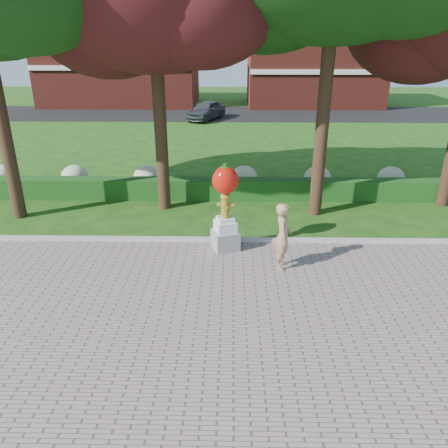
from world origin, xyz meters
TOP-DOWN VIEW (x-y plane):
  - ground at (0.00, 0.00)m, footprint 100.00×100.00m
  - walkway at (0.00, -4.00)m, footprint 40.00×14.00m
  - curb at (0.00, 3.00)m, footprint 40.00×0.18m
  - lawn_hedge at (0.00, 7.00)m, footprint 24.00×0.70m
  - hydrangea_row at (0.57, 8.00)m, footprint 20.10×1.10m
  - street at (0.00, 28.00)m, footprint 50.00×8.00m
  - building_left at (-10.00, 34.00)m, footprint 14.00×8.00m
  - building_right at (8.00, 34.00)m, footprint 12.00×8.00m
  - hydrant_sculpture at (0.32, 2.50)m, footprint 0.90×0.90m
  - woman at (1.87, 1.37)m, footprint 0.52×0.73m
  - parked_car at (-1.53, 25.00)m, footprint 3.28×4.50m

SIDE VIEW (x-z plane):
  - ground at x=0.00m, z-range 0.00..0.00m
  - street at x=0.00m, z-range 0.00..0.02m
  - walkway at x=0.00m, z-range 0.00..0.04m
  - curb at x=0.00m, z-range 0.00..0.15m
  - lawn_hedge at x=0.00m, z-range 0.00..0.80m
  - hydrangea_row at x=0.57m, z-range 0.06..1.04m
  - parked_car at x=-1.53m, z-range 0.02..1.45m
  - woman at x=1.87m, z-range 0.04..1.90m
  - hydrant_sculpture at x=0.32m, z-range 0.12..2.73m
  - building_right at x=8.00m, z-range 0.00..6.40m
  - building_left at x=-10.00m, z-range 0.00..7.00m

